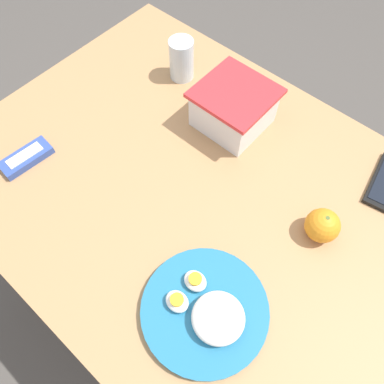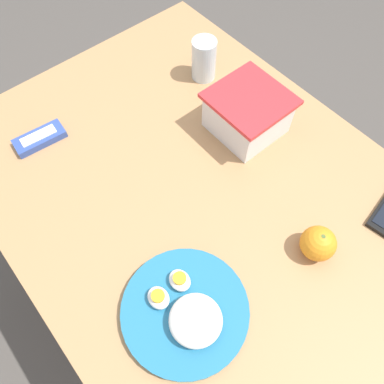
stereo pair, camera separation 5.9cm
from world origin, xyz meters
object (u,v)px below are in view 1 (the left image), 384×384
(orange_fruit, at_px, (322,225))
(candy_bar, at_px, (26,158))
(food_container, at_px, (233,110))
(drinking_glass, at_px, (181,59))
(rice_plate, at_px, (207,311))

(orange_fruit, relative_size, candy_bar, 0.57)
(food_container, bearing_deg, drinking_glass, 168.64)
(food_container, xyz_separation_m, rice_plate, (0.25, -0.39, -0.03))
(candy_bar, bearing_deg, food_container, 54.41)
(orange_fruit, height_order, candy_bar, orange_fruit)
(orange_fruit, relative_size, rice_plate, 0.30)
(candy_bar, bearing_deg, drinking_glass, 79.01)
(food_container, xyz_separation_m, orange_fruit, (0.31, -0.12, -0.01))
(orange_fruit, bearing_deg, rice_plate, -103.99)
(rice_plate, distance_m, candy_bar, 0.53)
(orange_fruit, bearing_deg, drinking_glass, 163.21)
(food_container, height_order, candy_bar, food_container)
(rice_plate, relative_size, drinking_glass, 2.17)
(rice_plate, bearing_deg, candy_bar, -179.04)
(food_container, height_order, drinking_glass, drinking_glass)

